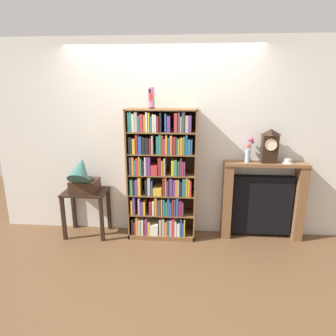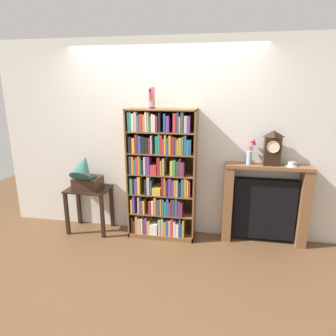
% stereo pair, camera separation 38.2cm
% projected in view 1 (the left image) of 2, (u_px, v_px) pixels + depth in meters
% --- Properties ---
extents(ground_plane, '(7.94, 6.40, 0.02)m').
position_uv_depth(ground_plane, '(162.00, 238.00, 4.03)').
color(ground_plane, brown).
extents(wall_back, '(4.94, 0.08, 2.60)m').
position_uv_depth(wall_back, '(174.00, 140.00, 3.93)').
color(wall_back, silver).
rests_on(wall_back, ground).
extents(bookshelf, '(0.89, 0.33, 1.73)m').
position_uv_depth(bookshelf, '(160.00, 177.00, 3.86)').
color(bookshelf, brown).
rests_on(bookshelf, ground).
extents(cup_stack, '(0.08, 0.08, 0.26)m').
position_uv_depth(cup_stack, '(151.00, 98.00, 3.61)').
color(cup_stack, black).
rests_on(cup_stack, bookshelf).
extents(side_table_left, '(0.58, 0.41, 0.63)m').
position_uv_depth(side_table_left, '(86.00, 202.00, 4.00)').
color(side_table_left, black).
rests_on(side_table_left, ground).
extents(gramophone, '(0.35, 0.46, 0.55)m').
position_uv_depth(gramophone, '(82.00, 176.00, 3.84)').
color(gramophone, '#382316').
rests_on(gramophone, side_table_left).
extents(fireplace_mantel, '(1.06, 0.22, 1.06)m').
position_uv_depth(fireplace_mantel, '(262.00, 201.00, 3.92)').
color(fireplace_mantel, brown).
rests_on(fireplace_mantel, ground).
extents(mantel_clock, '(0.20, 0.12, 0.43)m').
position_uv_depth(mantel_clock, '(270.00, 146.00, 3.70)').
color(mantel_clock, black).
rests_on(mantel_clock, fireplace_mantel).
extents(flower_vase, '(0.10, 0.12, 0.32)m').
position_uv_depth(flower_vase, '(249.00, 151.00, 3.75)').
color(flower_vase, '#99B2D1').
rests_on(flower_vase, fireplace_mantel).
extents(teacup_with_saucer, '(0.14, 0.14, 0.06)m').
position_uv_depth(teacup_with_saucer, '(287.00, 161.00, 3.74)').
color(teacup_with_saucer, white).
rests_on(teacup_with_saucer, fireplace_mantel).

